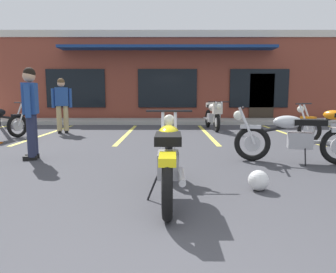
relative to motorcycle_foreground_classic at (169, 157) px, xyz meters
name	(u,v)px	position (x,y,z in m)	size (l,w,h in m)	color
ground_plane	(167,166)	(-0.03, 1.53, -0.46)	(80.00, 80.00, 0.00)	#3D3D42
sidewalk_kerb	(168,121)	(-0.03, 9.52, -0.39)	(22.00, 1.80, 0.14)	#A8A59E
brick_storefront_building	(168,79)	(-0.03, 13.49, 1.53)	(15.38, 6.67, 3.97)	brown
painted_stall_lines	(168,133)	(-0.03, 5.92, -0.46)	(12.27, 4.80, 0.01)	#DBCC4C
motorcycle_foreground_classic	(169,157)	(0.00, 0.00, 0.00)	(0.66, 2.11, 0.98)	black
motorcycle_silver_naked	(214,114)	(1.49, 6.86, 0.07)	(0.66, 2.11, 0.98)	black
motorcycle_blue_standard	(295,137)	(2.19, 1.81, 0.00)	(2.08, 0.82, 0.98)	black
person_in_black_shirt	(63,102)	(-3.25, 6.02, 0.49)	(0.60, 0.36, 1.68)	black
person_in_shorts_foreground	(32,108)	(-2.51, 2.11, 0.49)	(0.34, 0.61, 1.68)	black
helmet_on_pavement	(259,180)	(1.12, 0.19, -0.33)	(0.26, 0.26, 0.26)	silver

